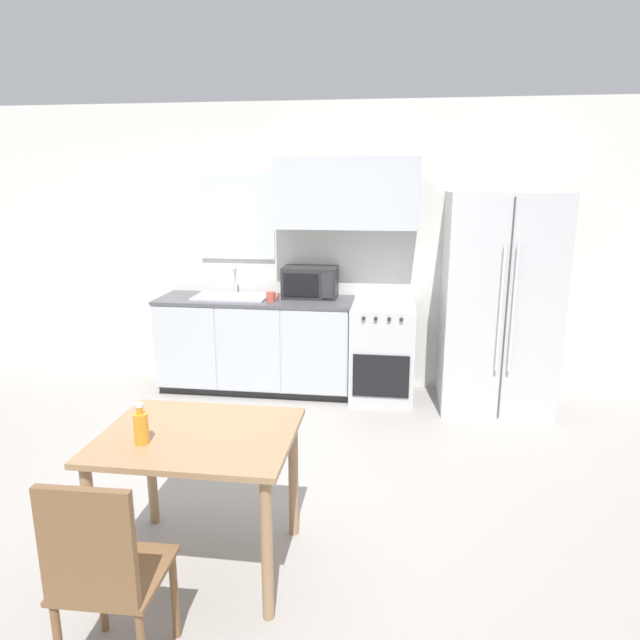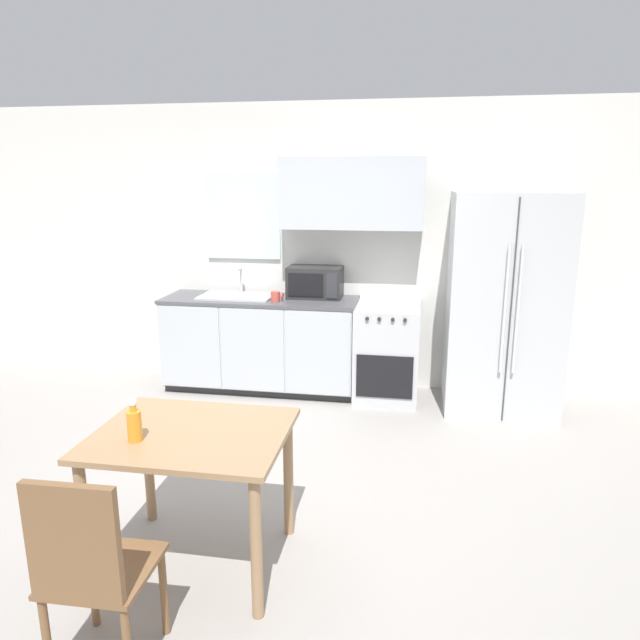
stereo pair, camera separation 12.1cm
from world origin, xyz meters
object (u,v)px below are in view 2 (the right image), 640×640
at_px(microwave, 315,282).
at_px(refrigerator, 504,304).
at_px(coffee_mug, 276,296).
at_px(drink_bottle, 134,425).
at_px(oven_range, 387,352).
at_px(dining_table, 193,453).
at_px(dining_chair_near, 89,564).

bearing_deg(microwave, refrigerator, -6.71).
xyz_separation_m(coffee_mug, drink_bottle, (-0.06, -2.61, -0.12)).
xyz_separation_m(oven_range, dining_table, (-0.86, -2.57, 0.19)).
bearing_deg(oven_range, refrigerator, -3.85).
xyz_separation_m(oven_range, dining_chair_near, (-0.98, -3.34, 0.10)).
distance_m(dining_table, dining_chair_near, 0.79).
bearing_deg(coffee_mug, dining_chair_near, -89.29).
height_order(oven_range, coffee_mug, coffee_mug).
distance_m(microwave, coffee_mug, 0.41).
xyz_separation_m(refrigerator, drink_bottle, (-2.09, -2.65, -0.11)).
height_order(refrigerator, coffee_mug, refrigerator).
bearing_deg(dining_chair_near, coffee_mug, 89.39).
relative_size(coffee_mug, drink_bottle, 0.56).
distance_m(oven_range, drink_bottle, 2.96).
relative_size(refrigerator, drink_bottle, 9.21).
relative_size(dining_table, dining_chair_near, 1.04).
bearing_deg(dining_chair_near, oven_range, 72.34).
distance_m(oven_range, microwave, 0.94).
distance_m(refrigerator, dining_chair_near, 3.85).
height_order(oven_range, drink_bottle, drink_bottle).
bearing_deg(coffee_mug, oven_range, 5.93).
height_order(coffee_mug, drink_bottle, coffee_mug).
bearing_deg(dining_table, refrigerator, 53.45).
bearing_deg(refrigerator, dining_table, -126.55).
distance_m(coffee_mug, dining_table, 2.49).
distance_m(refrigerator, microwave, 1.71).
bearing_deg(refrigerator, dining_chair_near, -121.15).
relative_size(oven_range, dining_table, 0.91).
relative_size(oven_range, coffee_mug, 7.58).
xyz_separation_m(dining_table, dining_chair_near, (-0.12, -0.77, -0.10)).
relative_size(refrigerator, dining_table, 1.96).
bearing_deg(dining_chair_near, dining_table, 79.64).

